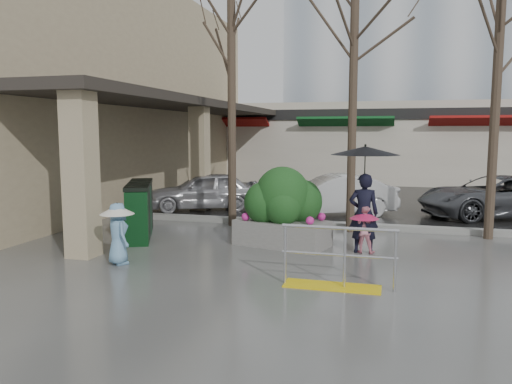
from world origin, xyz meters
The scene contains 20 objects.
ground centered at (0.00, 0.00, 0.00)m, with size 120.00×120.00×0.00m, color #51514F.
street_asphalt centered at (0.00, 22.00, 0.01)m, with size 120.00×36.00×0.01m, color black.
curb centered at (0.00, 4.00, 0.07)m, with size 120.00×0.30×0.15m, color gray.
near_building centered at (-9.00, 8.00, 4.00)m, with size 6.00×18.00×8.00m, color tan.
canopy_slab centered at (-4.80, 8.00, 3.62)m, with size 2.80×18.00×0.25m, color #2D2823.
pillar_front centered at (-3.90, -0.50, 1.75)m, with size 0.55×0.55×3.50m, color tan.
pillar_back centered at (-3.90, 6.00, 1.75)m, with size 0.55×0.55×3.50m, color tan.
storefront_row centered at (2.00, 17.97, 2.01)m, with size 34.00×6.74×4.00m.
handrail centered at (1.36, -1.20, 0.38)m, with size 1.90×0.50×1.03m.
tree_west centered at (-2.00, 3.60, 5.08)m, with size 3.20×3.20×6.80m.
tree_midwest centered at (1.20, 3.60, 5.23)m, with size 3.20×3.20×7.00m.
tree_mideast centered at (4.50, 3.60, 4.86)m, with size 3.20×3.20×6.50m.
woman centered at (1.65, 1.38, 1.47)m, with size 1.45×1.45×2.31m.
child_pink centered at (1.67, 1.36, 0.59)m, with size 0.62×0.62×1.02m.
child_blue centered at (-2.89, -0.84, 0.71)m, with size 0.70×0.67×1.21m.
planter centered at (-0.15, 1.60, 0.86)m, with size 2.25×1.51×1.80m.
news_boxes centered at (-3.75, 1.62, 0.67)m, with size 1.47×2.40×1.34m.
car_a centered at (-3.78, 6.06, 0.63)m, with size 1.49×3.70×1.26m, color #BDBCC2.
car_b centered at (0.47, 6.05, 0.63)m, with size 1.33×3.82×1.26m, color silver.
car_c centered at (5.23, 6.96, 0.63)m, with size 2.09×4.53×1.26m, color #54575C.
Camera 1 is at (2.20, -9.30, 2.56)m, focal length 35.00 mm.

